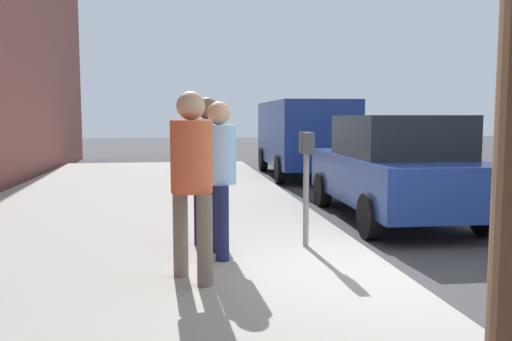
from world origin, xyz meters
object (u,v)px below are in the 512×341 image
Objects in this scene: parking_meter at (306,164)px; parked_sedan_near at (395,167)px; pedestrian_at_meter at (219,166)px; pedestrian_bystander at (192,169)px; parking_officer at (207,156)px; parked_van_far at (303,134)px.

parking_meter is 3.04m from parked_sedan_near.
pedestrian_bystander reaches higher than pedestrian_at_meter.
parking_meter is 0.32× the size of parked_sedan_near.
pedestrian_bystander reaches higher than parked_sedan_near.
pedestrian_bystander is 0.41× the size of parked_sedan_near.
pedestrian_at_meter is 0.40× the size of parked_sedan_near.
parking_meter is 1.14m from pedestrian_at_meter.
pedestrian_at_meter is 0.96× the size of pedestrian_bystander.
parking_officer is 0.41× the size of parked_sedan_near.
parked_van_far reaches higher than pedestrian_bystander.
parking_officer reaches higher than pedestrian_bystander.
parked_van_far is at bearing -0.01° from parked_sedan_near.
parked_sedan_near is at bearing -43.15° from parking_meter.
parking_meter is 0.80× the size of pedestrian_at_meter.
parked_van_far reaches higher than parking_meter.
pedestrian_at_meter reaches higher than parking_meter.
parked_sedan_near is at bearing 179.99° from parked_van_far.
parked_van_far is (10.16, -3.50, 0.01)m from pedestrian_bystander.
parked_van_far reaches higher than parking_officer.
parking_officer is at bearing 159.06° from parked_van_far.
pedestrian_bystander is at bearing 130.50° from parking_meter.
parked_sedan_near is (1.78, -3.25, -0.35)m from parking_officer.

